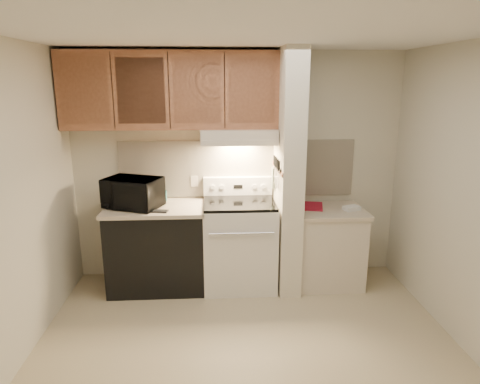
{
  "coord_description": "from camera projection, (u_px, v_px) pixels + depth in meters",
  "views": [
    {
      "loc": [
        -0.26,
        -3.17,
        2.18
      ],
      "look_at": [
        -0.02,
        0.75,
        1.16
      ],
      "focal_mm": 32.0,
      "sensor_mm": 36.0,
      "label": 1
    }
  ],
  "objects": [
    {
      "name": "floor",
      "position": [
        247.0,
        346.0,
        3.62
      ],
      "size": [
        3.6,
        3.6,
        0.0
      ],
      "primitive_type": "plane",
      "color": "tan",
      "rests_on": "ground"
    },
    {
      "name": "ceiling",
      "position": [
        249.0,
        34.0,
        2.99
      ],
      "size": [
        3.6,
        3.6,
        0.0
      ],
      "primitive_type": "plane",
      "rotation": [
        3.14,
        0.0,
        0.0
      ],
      "color": "white",
      "rests_on": "wall_back"
    },
    {
      "name": "wall_back",
      "position": [
        238.0,
        167.0,
        4.76
      ],
      "size": [
        3.6,
        2.5,
        0.02
      ],
      "primitive_type": "cube",
      "rotation": [
        1.57,
        0.0,
        0.0
      ],
      "color": "beige",
      "rests_on": "floor"
    },
    {
      "name": "wall_left",
      "position": [
        9.0,
        209.0,
        3.2
      ],
      "size": [
        0.02,
        3.0,
        2.5
      ],
      "primitive_type": "cube",
      "color": "beige",
      "rests_on": "floor"
    },
    {
      "name": "wall_right",
      "position": [
        473.0,
        201.0,
        3.41
      ],
      "size": [
        0.02,
        3.0,
        2.5
      ],
      "primitive_type": "cube",
      "color": "beige",
      "rests_on": "floor"
    },
    {
      "name": "backsplash",
      "position": [
        238.0,
        169.0,
        4.75
      ],
      "size": [
        2.6,
        0.02,
        0.63
      ],
      "primitive_type": "cube",
      "color": "white",
      "rests_on": "wall_back"
    },
    {
      "name": "range_body",
      "position": [
        239.0,
        245.0,
        4.62
      ],
      "size": [
        0.76,
        0.65,
        0.92
      ],
      "primitive_type": "cube",
      "color": "silver",
      "rests_on": "floor"
    },
    {
      "name": "oven_window",
      "position": [
        241.0,
        253.0,
        4.3
      ],
      "size": [
        0.5,
        0.01,
        0.3
      ],
      "primitive_type": "cube",
      "color": "black",
      "rests_on": "range_body"
    },
    {
      "name": "oven_handle",
      "position": [
        242.0,
        234.0,
        4.21
      ],
      "size": [
        0.65,
        0.02,
        0.02
      ],
      "primitive_type": "cylinder",
      "rotation": [
        0.0,
        1.57,
        0.0
      ],
      "color": "silver",
      "rests_on": "range_body"
    },
    {
      "name": "cooktop",
      "position": [
        239.0,
        203.0,
        4.5
      ],
      "size": [
        0.74,
        0.64,
        0.03
      ],
      "primitive_type": "cube",
      "color": "black",
      "rests_on": "range_body"
    },
    {
      "name": "range_backguard",
      "position": [
        238.0,
        186.0,
        4.75
      ],
      "size": [
        0.76,
        0.08,
        0.2
      ],
      "primitive_type": "cube",
      "color": "silver",
      "rests_on": "range_body"
    },
    {
      "name": "range_display",
      "position": [
        238.0,
        187.0,
        4.71
      ],
      "size": [
        0.1,
        0.01,
        0.04
      ],
      "primitive_type": "cube",
      "color": "black",
      "rests_on": "range_backguard"
    },
    {
      "name": "range_knob_left_outer",
      "position": [
        213.0,
        187.0,
        4.69
      ],
      "size": [
        0.05,
        0.02,
        0.05
      ],
      "primitive_type": "cylinder",
      "rotation": [
        1.57,
        0.0,
        0.0
      ],
      "color": "silver",
      "rests_on": "range_backguard"
    },
    {
      "name": "range_knob_left_inner",
      "position": [
        222.0,
        187.0,
        4.69
      ],
      "size": [
        0.05,
        0.02,
        0.05
      ],
      "primitive_type": "cylinder",
      "rotation": [
        1.57,
        0.0,
        0.0
      ],
      "color": "silver",
      "rests_on": "range_backguard"
    },
    {
      "name": "range_knob_right_inner",
      "position": [
        254.0,
        186.0,
        4.72
      ],
      "size": [
        0.05,
        0.02,
        0.05
      ],
      "primitive_type": "cylinder",
      "rotation": [
        1.57,
        0.0,
        0.0
      ],
      "color": "silver",
      "rests_on": "range_backguard"
    },
    {
      "name": "range_knob_right_outer",
      "position": [
        263.0,
        186.0,
        4.72
      ],
      "size": [
        0.05,
        0.02,
        0.05
      ],
      "primitive_type": "cylinder",
      "rotation": [
        1.57,
        0.0,
        0.0
      ],
      "color": "silver",
      "rests_on": "range_backguard"
    },
    {
      "name": "dishwasher_front",
      "position": [
        158.0,
        249.0,
        4.59
      ],
      "size": [
        1.0,
        0.63,
        0.87
      ],
      "primitive_type": "cube",
      "color": "black",
      "rests_on": "floor"
    },
    {
      "name": "left_countertop",
      "position": [
        155.0,
        208.0,
        4.47
      ],
      "size": [
        1.04,
        0.67,
        0.04
      ],
      "primitive_type": "cube",
      "color": "#C5B49A",
      "rests_on": "dishwasher_front"
    },
    {
      "name": "spoon_rest",
      "position": [
        156.0,
        211.0,
        4.27
      ],
      "size": [
        0.25,
        0.12,
        0.02
      ],
      "primitive_type": "cube",
      "rotation": [
        0.0,
        0.0,
        -0.2
      ],
      "color": "black",
      "rests_on": "left_countertop"
    },
    {
      "name": "teal_jar",
      "position": [
        162.0,
        196.0,
        4.67
      ],
      "size": [
        0.1,
        0.1,
        0.11
      ],
      "primitive_type": "cylinder",
      "rotation": [
        0.0,
        0.0,
        -0.04
      ],
      "color": "#296363",
      "rests_on": "left_countertop"
    },
    {
      "name": "outlet",
      "position": [
        195.0,
        181.0,
        4.74
      ],
      "size": [
        0.08,
        0.01,
        0.12
      ],
      "primitive_type": "cube",
      "color": "beige",
      "rests_on": "backsplash"
    },
    {
      "name": "microwave",
      "position": [
        133.0,
        193.0,
        4.39
      ],
      "size": [
        0.65,
        0.55,
        0.31
      ],
      "primitive_type": "imported",
      "rotation": [
        0.0,
        0.0,
        -0.38
      ],
      "color": "black",
      "rests_on": "left_countertop"
    },
    {
      "name": "partition_pillar",
      "position": [
        288.0,
        173.0,
        4.45
      ],
      "size": [
        0.22,
        0.7,
        2.5
      ],
      "primitive_type": "cube",
      "color": "beige",
      "rests_on": "floor"
    },
    {
      "name": "pillar_trim",
      "position": [
        277.0,
        168.0,
        4.43
      ],
      "size": [
        0.01,
        0.7,
        0.04
      ],
      "primitive_type": "cube",
      "color": "#9A5D3E",
      "rests_on": "partition_pillar"
    },
    {
      "name": "knife_strip",
      "position": [
        277.0,
        167.0,
        4.37
      ],
      "size": [
        0.02,
        0.42,
        0.04
      ],
      "primitive_type": "cube",
      "color": "black",
      "rests_on": "partition_pillar"
    },
    {
      "name": "knife_blade_a",
      "position": [
        278.0,
        180.0,
        4.25
      ],
      "size": [
        0.01,
        0.03,
        0.16
      ],
      "primitive_type": "cube",
      "color": "silver",
      "rests_on": "knife_strip"
    },
    {
      "name": "knife_handle_a",
      "position": [
        279.0,
        166.0,
        4.2
      ],
      "size": [
        0.02,
        0.02,
        0.1
      ],
      "primitive_type": "cylinder",
      "color": "black",
      "rests_on": "knife_strip"
    },
    {
      "name": "knife_blade_b",
      "position": [
        277.0,
        179.0,
        4.33
      ],
      "size": [
        0.01,
        0.04,
        0.18
      ],
      "primitive_type": "cube",
      "color": "silver",
      "rests_on": "knife_strip"
    },
    {
      "name": "knife_handle_b",
      "position": [
        278.0,
        164.0,
        4.28
      ],
      "size": [
        0.02,
        0.02,
        0.1
      ],
      "primitive_type": "cylinder",
      "color": "black",
      "rests_on": "knife_strip"
    },
    {
      "name": "knife_blade_c",
      "position": [
        276.0,
        179.0,
        4.41
      ],
      "size": [
        0.01,
        0.04,
        0.2
      ],
      "primitive_type": "cube",
      "color": "silver",
      "rests_on": "knife_strip"
    },
    {
      "name": "knife_handle_c",
      "position": [
        276.0,
        163.0,
        4.37
      ],
      "size": [
        0.02,
        0.02,
        0.1
      ],
      "primitive_type": "cylinder",
      "color": "black",
      "rests_on": "knife_strip"
    },
    {
      "name": "knife_blade_d",
      "position": [
        275.0,
        175.0,
        4.48
      ],
      "size": [
        0.01,
        0.04,
        0.16
      ],
      "primitive_type": "cube",
      "color": "silver",
      "rests_on": "knife_strip"
    },
    {
      "name": "knife_handle_d",
      "position": [
        275.0,
        161.0,
        4.44
      ],
      "size": [
        0.02,
        0.02,
        0.1
      ],
      "primitive_type": "cylinder",
      "color": "black",
      "rests_on": "knife_strip"
    },
    {
      "name": "knife_blade_e",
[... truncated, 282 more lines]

